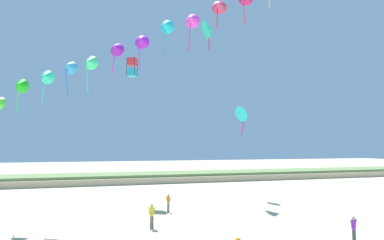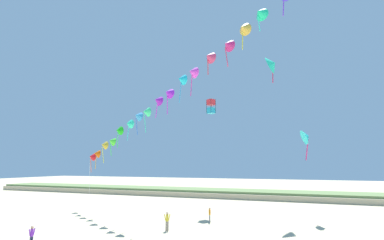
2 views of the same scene
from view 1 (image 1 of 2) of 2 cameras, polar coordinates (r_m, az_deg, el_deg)
name	(u,v)px [view 1 (image 1 of 2)]	position (r m, az deg, el deg)	size (l,w,h in m)	color
dune_ridge	(127,178)	(55.96, -10.71, -9.45)	(120.00, 9.05, 1.34)	#BFAE8B
person_near_right	(152,214)	(24.59, -6.72, -15.32)	(0.59, 0.32, 1.74)	#726656
person_mid_center	(168,202)	(30.33, -3.96, -13.44)	(0.36, 0.50, 1.57)	gray
person_far_left	(354,228)	(22.84, 25.35, -15.93)	(0.57, 0.22, 1.64)	#474C56
kite_banner_string	(128,44)	(26.83, -10.56, 12.40)	(31.11, 15.49, 20.21)	red
large_kite_low_lead	(132,67)	(38.44, -9.95, 8.64)	(1.27, 1.27, 2.02)	#24A8CB
large_kite_mid_trail	(209,30)	(41.15, 2.84, 14.83)	(2.02, 2.67, 3.86)	#26EBB5
large_kite_high_solo	(243,113)	(39.45, 8.46, 1.08)	(1.73, 2.11, 3.76)	#22E2E0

